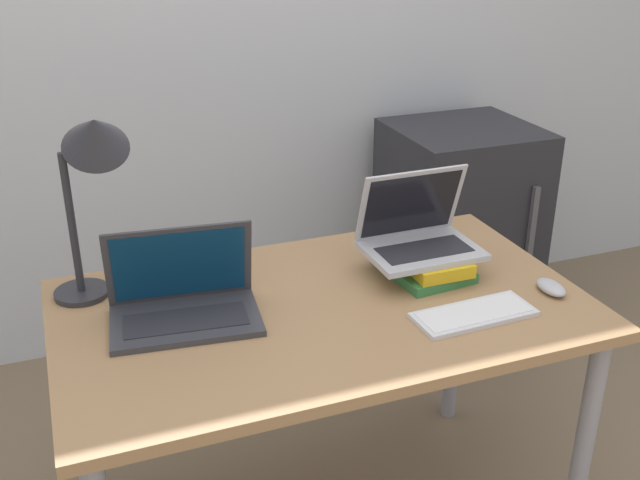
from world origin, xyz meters
name	(u,v)px	position (x,y,z in m)	size (l,w,h in m)	color
desk	(323,333)	(0.00, 0.39, 0.66)	(1.33, 0.78, 0.74)	#9E754C
laptop_left	(184,301)	(-0.34, 0.45, 0.79)	(0.38, 0.26, 0.23)	#333338
book_stack	(426,263)	(0.33, 0.46, 0.77)	(0.22, 0.26, 0.06)	#33753D
laptop_on_books	(418,235)	(0.31, 0.48, 0.85)	(0.31, 0.22, 0.22)	#B2B2B7
wireless_keyboard	(474,314)	(0.32, 0.20, 0.75)	(0.31, 0.13, 0.01)	silver
mouse	(551,287)	(0.58, 0.24, 0.76)	(0.06, 0.10, 0.03)	#B2B2B7
desk_lamp	(92,155)	(-0.50, 0.62, 1.12)	(0.23, 0.20, 0.52)	#28282D
mini_fridge	(457,231)	(0.93, 1.28, 0.44)	(0.55, 0.53, 0.88)	#232328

